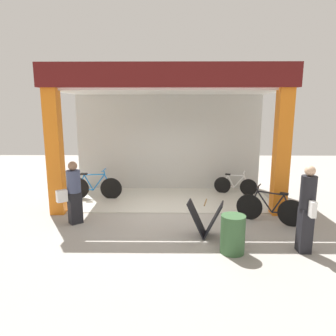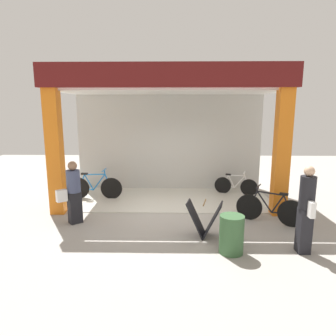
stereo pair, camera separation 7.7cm
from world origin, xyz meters
TOP-DOWN VIEW (x-y plane):
  - ground_plane at (0.00, 0.00)m, footprint 20.87×20.87m
  - shop_facade at (0.00, 1.54)m, footprint 6.64×3.01m
  - bicycle_inside_0 at (-2.36, 1.35)m, footprint 1.75×0.48m
  - bicycle_inside_1 at (2.25, 1.92)m, footprint 1.36×0.53m
  - bicycle_parked_0 at (2.60, -0.66)m, footprint 1.53×0.83m
  - sandwich_board_sign at (0.86, -1.52)m, footprint 0.87×0.62m
  - pedestrian_0 at (-2.34, -0.76)m, footprint 0.62×0.57m
  - pedestrian_1 at (2.79, -2.25)m, footprint 0.30×0.48m
  - trash_bin at (1.33, -2.30)m, footprint 0.49×0.49m

SIDE VIEW (x-z plane):
  - ground_plane at x=0.00m, z-range 0.00..0.00m
  - bicycle_inside_1 at x=2.25m, z-range -0.08..0.71m
  - bicycle_parked_0 at x=2.60m, z-range -0.09..0.84m
  - bicycle_inside_0 at x=-2.36m, z-range -0.10..0.86m
  - trash_bin at x=1.33m, z-range 0.00..0.79m
  - sandwich_board_sign at x=0.86m, z-range 0.00..0.82m
  - pedestrian_0 at x=-2.34m, z-range 0.02..1.61m
  - pedestrian_1 at x=2.79m, z-range 0.02..1.80m
  - shop_facade at x=0.00m, z-range 0.18..4.17m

